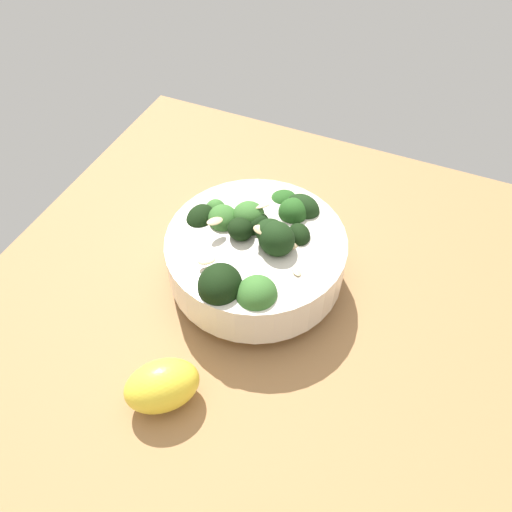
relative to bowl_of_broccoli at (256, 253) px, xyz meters
The scene contains 3 objects.
ground_plane 8.51cm from the bowl_of_broccoli, 131.01° to the left, with size 65.28×65.28×3.33cm, color #996D42.
bowl_of_broccoli is the anchor object (origin of this frame).
lemon_wedge 16.59cm from the bowl_of_broccoli, 82.61° to the left, with size 6.88×4.67×5.02cm, color yellow.
Camera 1 is at (-10.38, 28.23, 45.21)cm, focal length 36.12 mm.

